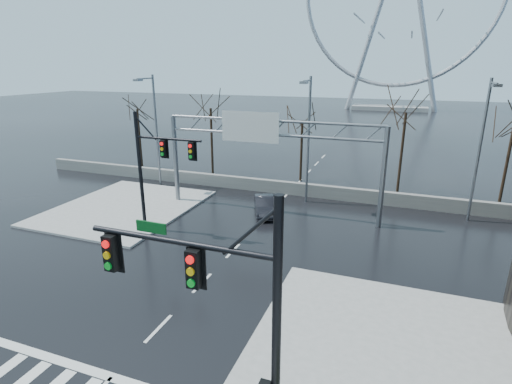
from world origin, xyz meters
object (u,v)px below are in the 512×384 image
at_px(sign_gantry, 265,146).
at_px(signal_mast_far, 154,162).
at_px(car, 265,205).
at_px(signal_mast_near, 226,304).

bearing_deg(sign_gantry, signal_mast_far, -132.47).
height_order(sign_gantry, car, sign_gantry).
bearing_deg(signal_mast_near, sign_gantry, 106.19).
xyz_separation_m(signal_mast_near, signal_mast_far, (-11.01, 13.00, -0.04)).
distance_m(signal_mast_near, car, 19.93).
bearing_deg(signal_mast_near, car, 106.14).
bearing_deg(signal_mast_far, sign_gantry, 47.53).
distance_m(signal_mast_far, sign_gantry, 8.14).
relative_size(signal_mast_near, sign_gantry, 0.49).
height_order(signal_mast_near, sign_gantry, signal_mast_near).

